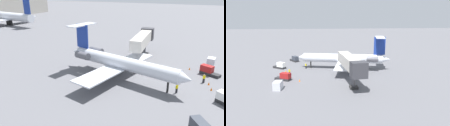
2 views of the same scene
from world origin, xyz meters
The scene contains 12 objects.
ground_plane centered at (0.00, 0.00, -0.05)m, with size 400.00×400.00×0.10m, color #5B5B60.
regional_jet centered at (-1.58, 1.78, 3.38)m, with size 21.60×27.15×9.67m.
jet_bridge centered at (12.71, 1.14, 4.96)m, with size 15.82×4.47×6.67m.
ground_crew_marshaller centered at (3.07, -13.97, 0.86)m, with size 0.45×0.48×1.69m.
ground_crew_loader centered at (-3.38, -9.99, 0.86)m, with size 0.47×0.39×1.69m.
baggage_tug_lead centered at (-13.51, -14.41, 0.84)m, with size 4.08×3.44×1.90m.
baggage_tug_trailing centered at (-4.11, -17.63, 0.84)m, with size 3.42×4.09×1.90m.
baggage_tug_spare centered at (7.69, -14.58, 0.84)m, with size 3.03×4.21×1.90m.
cargo_container_uld centered at (14.00, -14.95, 0.90)m, with size 2.44×1.89×1.80m.
traffic_cone_near centered at (0.14, -15.41, 0.28)m, with size 0.36×0.36×0.55m.
traffic_cone_mid centered at (8.98, -10.82, 0.28)m, with size 0.36×0.36×0.55m.
traffic_cone_far centered at (2.39, -14.93, 0.28)m, with size 0.36×0.36×0.55m.
Camera 2 is at (56.04, -6.05, 15.37)m, focal length 32.41 mm.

